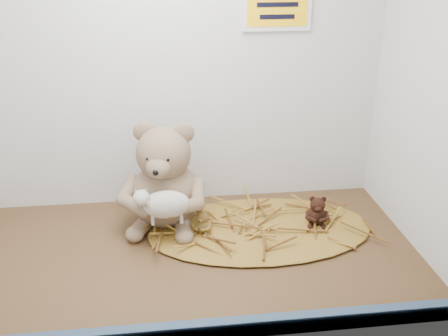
{
  "coord_description": "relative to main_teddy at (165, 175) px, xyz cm",
  "views": [
    {
      "loc": [
        0.16,
        -103.0,
        68.56
      ],
      "look_at": [
        13.16,
        4.77,
        20.38
      ],
      "focal_mm": 40.0,
      "sensor_mm": 36.0,
      "label": 1
    }
  ],
  "objects": [
    {
      "name": "toy_lamb",
      "position": [
        0.0,
        -10.2,
        -3.28
      ],
      "size": [
        15.18,
        9.26,
        9.81
      ],
      "primitive_type": null,
      "color": "beige",
      "rests_on": "main_teddy"
    },
    {
      "name": "alcove_shell",
      "position": [
        0.94,
        -6.91,
        30.76
      ],
      "size": [
        120.4,
        60.2,
        90.4
      ],
      "color": "#492D19",
      "rests_on": "ground"
    },
    {
      "name": "wall_sign",
      "position": [
        30.94,
        13.49,
        40.76
      ],
      "size": [
        16.0,
        1.2,
        11.0
      ],
      "primitive_type": "cube",
      "color": "#FDBA0C",
      "rests_on": "back_wall"
    },
    {
      "name": "front_rail",
      "position": [
        0.94,
        -44.71,
        -12.44
      ],
      "size": [
        119.28,
        2.2,
        3.6
      ],
      "primitive_type": "cube",
      "color": "#32475F",
      "rests_on": "shelf_floor"
    },
    {
      "name": "straw_bed",
      "position": [
        24.21,
        -7.19,
        -13.66
      ],
      "size": [
        59.46,
        34.53,
        1.15
      ],
      "primitive_type": "ellipsoid",
      "color": "brown",
      "rests_on": "shelf_floor"
    },
    {
      "name": "mini_teddy_brown",
      "position": [
        39.43,
        -6.8,
        -9.07
      ],
      "size": [
        7.71,
        7.99,
        8.04
      ],
      "primitive_type": null,
      "rotation": [
        0.0,
        0.0,
        -0.2
      ],
      "color": "black",
      "rests_on": "straw_bed"
    },
    {
      "name": "mini_teddy_tan",
      "position": [
        8.99,
        -7.59,
        -9.79
      ],
      "size": [
        7.27,
        7.4,
        6.58
      ],
      "primitive_type": null,
      "rotation": [
        0.0,
        0.0,
        -0.47
      ],
      "color": "brown",
      "rests_on": "straw_bed"
    },
    {
      "name": "main_teddy",
      "position": [
        0.0,
        0.0,
        0.0
      ],
      "size": [
        27.8,
        28.76,
        28.47
      ],
      "primitive_type": null,
      "rotation": [
        0.0,
        0.0,
        -0.23
      ],
      "color": "#8A7155",
      "rests_on": "shelf_floor"
    }
  ]
}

